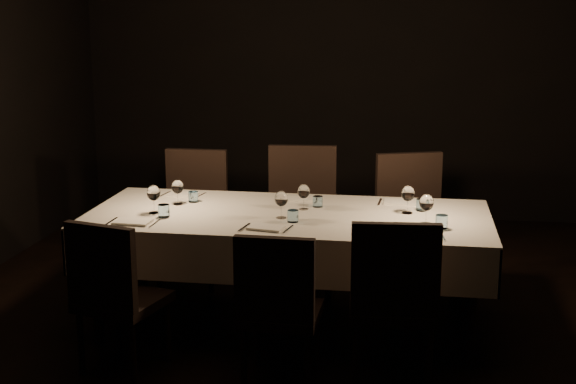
% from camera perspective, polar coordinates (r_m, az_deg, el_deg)
% --- Properties ---
extents(room, '(5.01, 6.01, 3.01)m').
position_cam_1_polar(room, '(4.91, -0.00, 6.83)').
color(room, black).
rests_on(room, ground).
extents(dining_table, '(2.52, 1.12, 0.76)m').
position_cam_1_polar(dining_table, '(5.06, -0.00, -2.35)').
color(dining_table, black).
rests_on(dining_table, ground).
extents(chair_near_left, '(0.53, 0.53, 0.90)m').
position_cam_1_polar(chair_near_left, '(4.57, -12.29, -6.81)').
color(chair_near_left, black).
rests_on(chair_near_left, ground).
extents(place_setting_near_left, '(0.32, 0.40, 0.18)m').
position_cam_1_polar(place_setting_near_left, '(5.02, -9.81, -0.98)').
color(place_setting_near_left, white).
rests_on(place_setting_near_left, dining_table).
extents(chair_near_center, '(0.43, 0.43, 0.88)m').
position_cam_1_polar(chair_near_center, '(4.31, -0.72, -7.86)').
color(chair_near_center, black).
rests_on(chair_near_center, ground).
extents(place_setting_near_center, '(0.32, 0.39, 0.17)m').
position_cam_1_polar(place_setting_near_center, '(4.82, -0.61, -1.39)').
color(place_setting_near_center, white).
rests_on(place_setting_near_center, dining_table).
extents(chair_near_right, '(0.50, 0.50, 0.96)m').
position_cam_1_polar(chair_near_right, '(4.33, 7.51, -7.33)').
color(chair_near_right, black).
rests_on(chair_near_right, ground).
extents(place_setting_near_right, '(0.33, 0.40, 0.18)m').
position_cam_1_polar(place_setting_near_right, '(4.76, 9.88, -1.73)').
color(place_setting_near_right, white).
rests_on(place_setting_near_right, dining_table).
extents(chair_far_left, '(0.48, 0.48, 0.98)m').
position_cam_1_polar(chair_far_left, '(6.08, -6.74, -1.27)').
color(chair_far_left, black).
rests_on(chair_far_left, ground).
extents(place_setting_far_left, '(0.31, 0.39, 0.17)m').
position_cam_1_polar(place_setting_far_left, '(5.39, -7.50, 0.02)').
color(place_setting_far_left, white).
rests_on(place_setting_far_left, dining_table).
extents(chair_far_center, '(0.54, 0.54, 1.04)m').
position_cam_1_polar(chair_far_center, '(5.85, 0.95, -1.47)').
color(chair_far_center, black).
rests_on(chair_far_center, ground).
extents(place_setting_far_center, '(0.31, 0.39, 0.16)m').
position_cam_1_polar(place_setting_far_center, '(5.22, 1.32, -0.30)').
color(place_setting_far_center, white).
rests_on(place_setting_far_center, dining_table).
extents(chair_far_right, '(0.62, 0.62, 1.01)m').
position_cam_1_polar(chair_far_right, '(5.78, 8.90, -1.95)').
color(chair_far_right, black).
rests_on(chair_far_right, ground).
extents(place_setting_far_right, '(0.32, 0.40, 0.18)m').
position_cam_1_polar(place_setting_far_right, '(5.18, 8.58, -0.51)').
color(place_setting_far_right, white).
rests_on(place_setting_far_right, dining_table).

